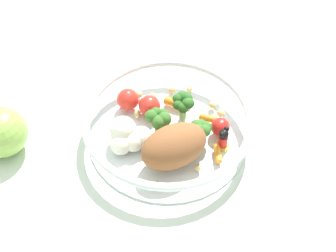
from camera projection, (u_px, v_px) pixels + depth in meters
name	position (u px, v px, depth m)	size (l,w,h in m)	color
ground_plane	(171.00, 132.00, 0.71)	(2.40, 2.40, 0.00)	silver
food_container	(166.00, 128.00, 0.68)	(0.23, 0.23, 0.07)	white
loose_apple	(2.00, 132.00, 0.67)	(0.07, 0.07, 0.08)	#8CB74C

